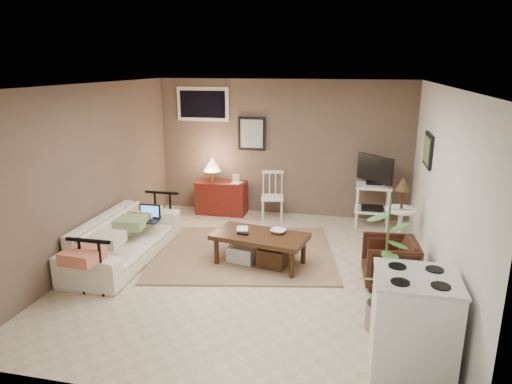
% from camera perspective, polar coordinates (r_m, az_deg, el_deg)
% --- Properties ---
extents(floor, '(5.00, 5.00, 0.00)m').
position_cam_1_polar(floor, '(6.14, -0.62, -9.76)').
color(floor, '#C1B293').
rests_on(floor, ground).
extents(art_back, '(0.50, 0.03, 0.60)m').
position_cam_1_polar(art_back, '(8.17, -0.51, 7.31)').
color(art_back, black).
extents(art_right, '(0.03, 0.60, 0.45)m').
position_cam_1_polar(art_right, '(6.62, 20.70, 4.94)').
color(art_right, black).
extents(window, '(0.96, 0.03, 0.60)m').
position_cam_1_polar(window, '(8.36, -6.66, 10.85)').
color(window, white).
extents(rug, '(2.92, 2.51, 0.02)m').
position_cam_1_polar(rug, '(6.65, -1.65, -7.60)').
color(rug, '#957556').
rests_on(rug, floor).
extents(coffee_table, '(1.34, 0.87, 0.47)m').
position_cam_1_polar(coffee_table, '(6.20, 0.43, -6.87)').
color(coffee_table, '#3D2110').
rests_on(coffee_table, floor).
extents(sofa, '(0.62, 2.11, 0.83)m').
position_cam_1_polar(sofa, '(6.58, -16.18, -4.74)').
color(sofa, white).
rests_on(sofa, floor).
extents(sofa_pillows, '(0.41, 2.01, 0.14)m').
position_cam_1_polar(sofa_pillows, '(6.33, -16.87, -4.72)').
color(sofa_pillows, beige).
rests_on(sofa_pillows, sofa).
extents(sofa_end_rails, '(0.57, 2.11, 0.71)m').
position_cam_1_polar(sofa_end_rails, '(6.55, -15.19, -5.32)').
color(sofa_end_rails, black).
rests_on(sofa_end_rails, floor).
extents(laptop, '(0.32, 0.24, 0.22)m').
position_cam_1_polar(laptop, '(6.76, -13.29, -2.91)').
color(laptop, black).
rests_on(laptop, sofa).
extents(red_console, '(0.90, 0.40, 1.04)m').
position_cam_1_polar(red_console, '(8.31, -4.44, -0.30)').
color(red_console, maroon).
rests_on(red_console, floor).
extents(spindle_chair, '(0.44, 0.44, 0.84)m').
position_cam_1_polar(spindle_chair, '(7.97, 2.06, -0.68)').
color(spindle_chair, white).
rests_on(spindle_chair, floor).
extents(tv_stand, '(0.57, 0.54, 1.21)m').
position_cam_1_polar(tv_stand, '(7.78, 14.46, 0.28)').
color(tv_stand, white).
rests_on(tv_stand, floor).
extents(side_table, '(0.43, 0.43, 1.15)m').
position_cam_1_polar(side_table, '(6.69, 17.70, -1.84)').
color(side_table, white).
rests_on(side_table, floor).
extents(armchair, '(0.63, 0.67, 0.64)m').
position_cam_1_polar(armchair, '(5.89, 16.37, -8.15)').
color(armchair, black).
rests_on(armchair, floor).
extents(potted_plant, '(0.36, 0.36, 1.43)m').
position_cam_1_polar(potted_plant, '(4.74, 15.89, -8.31)').
color(potted_plant, gray).
rests_on(potted_plant, floor).
extents(stove, '(0.71, 0.66, 0.92)m').
position_cam_1_polar(stove, '(4.36, 19.03, -15.28)').
color(stove, white).
rests_on(stove, floor).
extents(bowl, '(0.21, 0.10, 0.20)m').
position_cam_1_polar(bowl, '(6.15, 2.82, -4.24)').
color(bowl, '#3D2110').
rests_on(bowl, coffee_table).
extents(book_table, '(0.15, 0.05, 0.21)m').
position_cam_1_polar(book_table, '(6.27, -2.43, -3.80)').
color(book_table, '#3D2110').
rests_on(book_table, coffee_table).
extents(book_console, '(0.16, 0.06, 0.22)m').
position_cam_1_polar(book_console, '(8.09, -2.91, 1.86)').
color(book_console, '#3D2110').
rests_on(book_console, red_console).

